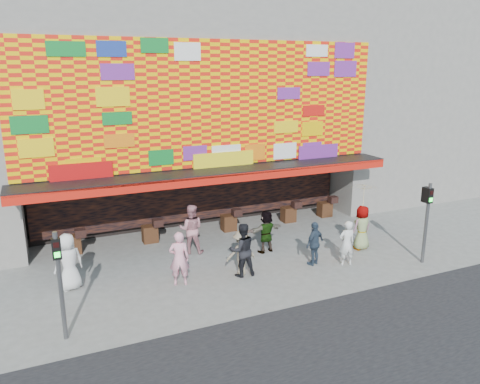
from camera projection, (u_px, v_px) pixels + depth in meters
The scene contains 15 objects.
ground at pixel (253, 275), 16.15m from camera, with size 90.00×90.00×0.00m, color slate.
shop_building at pixel (180, 105), 22.02m from camera, with size 15.20×9.40×10.00m.
neighbor_right at pixel (399, 84), 26.73m from camera, with size 11.00×8.00×12.00m, color gray.
signal_left at pixel (59, 274), 11.93m from camera, with size 0.22×0.20×3.00m.
signal_right at pixel (427, 214), 16.76m from camera, with size 0.22×0.20×3.00m.
ped_a at pixel (69, 262), 14.93m from camera, with size 0.92×0.60×1.89m, color silver.
ped_b at pixel (179, 258), 15.25m from camera, with size 0.67×0.44×1.84m, color pink.
ped_c at pixel (242, 250), 15.92m from camera, with size 0.92×0.71×1.88m, color black.
ped_d at pixel (241, 253), 16.08m from camera, with size 1.02×0.59×1.58m, color gray.
ped_e at pixel (315, 243), 16.86m from camera, with size 0.95×0.40×1.63m, color #2D3C4F.
ped_f at pixel (266, 232), 18.02m from camera, with size 1.54×0.49×1.66m, color gray.
ped_g at pixel (362, 228), 18.29m from camera, with size 0.87×0.56×1.77m, color gray.
ped_h at pixel (347, 243), 16.82m from camera, with size 0.61×0.40×1.67m, color silver.
ped_i at pixel (191, 229), 17.90m from camera, with size 0.94×0.73×1.93m, color #C37E87.
parasol at pixel (364, 196), 17.95m from camera, with size 1.28×1.30×1.90m.
Camera 1 is at (-6.40, -13.41, 6.97)m, focal length 35.00 mm.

